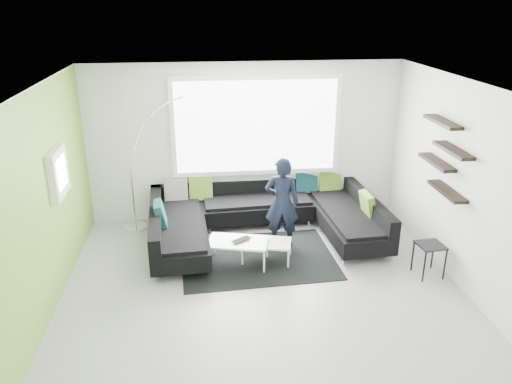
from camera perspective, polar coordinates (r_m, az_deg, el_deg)
ground at (r=7.12m, az=0.71°, el=-10.81°), size 5.50×5.50×0.00m
room_shell at (r=6.55m, az=0.88°, el=3.72°), size 5.54×5.04×2.82m
sectional_sofa at (r=8.28m, az=0.98°, el=-3.20°), size 3.84×2.51×0.80m
rug at (r=7.83m, az=0.20°, el=-7.55°), size 2.42×1.81×0.01m
coffee_table at (r=7.65m, az=-0.42°, el=-6.73°), size 1.28×0.93×0.38m
arc_lamp at (r=8.64m, az=-14.21°, el=2.76°), size 2.31×1.49×2.26m
side_table at (r=7.70m, az=19.12°, el=-7.33°), size 0.40×0.40×0.50m
person at (r=7.94m, az=2.97°, el=-1.22°), size 0.66×0.54×1.50m
laptop at (r=7.50m, az=-1.45°, el=-5.63°), size 0.50×0.50×0.02m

